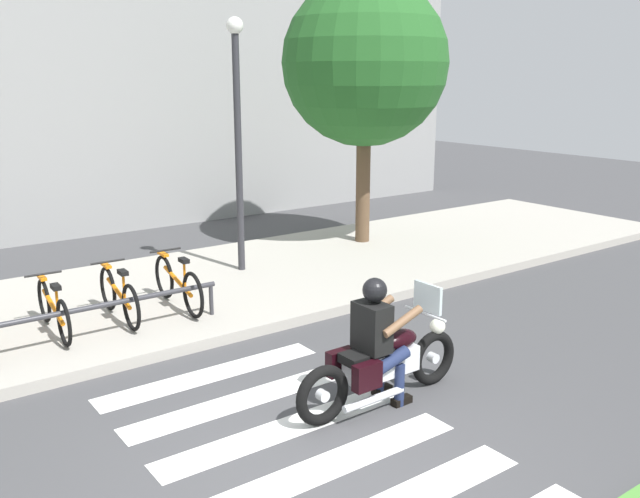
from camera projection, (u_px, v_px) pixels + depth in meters
name	position (u px, v px, depth m)	size (l,w,h in m)	color
ground_plane	(313.00, 472.00, 6.16)	(48.00, 48.00, 0.00)	#424244
sidewalk	(109.00, 307.00, 10.31)	(24.00, 4.40, 0.15)	#A8A399
crosswalk_stripe_2	(332.00, 464.00, 6.28)	(2.80, 0.40, 0.01)	white
crosswalk_stripe_3	(284.00, 429.00, 6.91)	(2.80, 0.40, 0.01)	white
crosswalk_stripe_4	(244.00, 399.00, 7.53)	(2.80, 0.40, 0.01)	white
crosswalk_stripe_5	(211.00, 374.00, 8.16)	(2.80, 0.40, 0.01)	white
motorcycle	(382.00, 363.00, 7.36)	(2.24, 0.62, 1.23)	black
rider	(378.00, 333.00, 7.23)	(0.63, 0.54, 1.44)	black
bicycle_2	(53.00, 309.00, 8.98)	(0.48, 1.67, 0.74)	black
bicycle_3	(119.00, 296.00, 9.48)	(0.48, 1.64, 0.77)	black
bicycle_4	(178.00, 284.00, 9.98)	(0.48, 1.74, 0.80)	black
bike_rack	(65.00, 315.00, 8.52)	(4.13, 0.07, 0.49)	#333338
street_lamp	(238.00, 125.00, 11.43)	(0.28, 0.28, 4.39)	#2D2D33
tree_near_rack	(365.00, 63.00, 13.24)	(3.23, 3.23, 5.32)	brown
building_backdrop	(1.00, 92.00, 14.02)	(24.00, 1.20, 6.26)	gray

